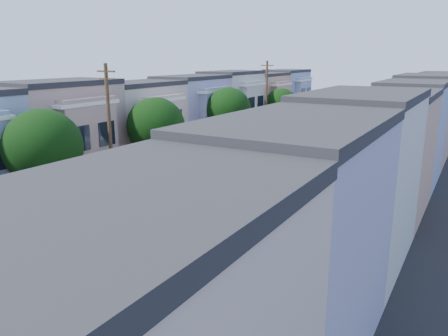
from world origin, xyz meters
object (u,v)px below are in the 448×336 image
Objects in this scene: parked_right_a at (112,321)px; utility_pole_near at (110,135)px; parked_right_b at (194,264)px; tree_far_r at (381,118)px; parked_left_d at (199,171)px; tree_d at (228,110)px; parked_right_c at (336,163)px; tree_e at (281,105)px; fedex_truck at (248,178)px; tree_b at (42,148)px; lead_sedan at (305,161)px; parked_left_b at (11,246)px; parked_right_d at (360,147)px; tree_c at (155,127)px; utility_pole_far at (266,103)px; parked_left_c at (106,208)px.

utility_pole_near is at bearing 139.97° from parked_right_a.
tree_far_r is at bearing 83.86° from parked_right_b.
tree_d is at bearing 102.00° from parked_left_d.
tree_e is at bearing 130.86° from parked_right_c.
parked_right_b is (11.20, -5.96, -4.52)m from utility_pole_near.
parked_right_c is at bearing 57.98° from utility_pole_near.
parked_right_a is at bearing -90.98° from parked_right_c.
tree_d reaches higher than fedex_truck.
tree_b is at bearing 157.86° from parked_right_a.
lead_sedan is 2.95m from parked_right_c.
tree_far_r reaches higher than parked_right_a.
parked_left_d reaches higher than parked_left_b.
parked_right_a is 0.72× the size of parked_right_c.
parked_right_b is 0.84× the size of parked_right_d.
tree_d reaches higher than tree_c.
parked_right_b is at bearing -55.58° from parked_left_d.
parked_left_d is 0.98× the size of parked_right_a.
utility_pole_far reaches higher than parked_right_b.
parked_left_c is (1.40, -32.61, -3.93)m from tree_e.
tree_c is at bearing -120.38° from tree_far_r.
tree_d is 26.33m from parked_left_b.
tree_e is at bearing 104.39° from parked_right_b.
parked_right_a reaches higher than parked_left_d.
utility_pole_near is 1.69× the size of fedex_truck.
tree_b reaches higher than parked_right_d.
parked_left_b is at bearing -87.72° from utility_pole_far.
parked_right_d is (0.00, 9.18, -0.04)m from parked_right_c.
fedex_truck is 1.54× the size of parked_right_a.
utility_pole_near is 19.78m from lead_sedan.
tree_d is 9.45m from lead_sedan.
tree_c reaches higher than fedex_truck.
utility_pole_far is at bearing 106.58° from parked_right_b.
utility_pole_near is 2.28× the size of parked_left_c.
parked_left_c is (1.40, 3.42, -4.63)m from tree_b.
parked_right_a is (11.20, -16.59, -4.48)m from tree_c.
parked_left_b is (1.40, -25.88, -4.63)m from tree_d.
fedex_truck reaches higher than parked_right_b.
parked_left_d is at bearing 71.41° from tree_c.
tree_b is at bearing -90.02° from utility_pole_near.
fedex_truck is at bearing -72.09° from tree_e.
fedex_truck is at bearing 11.17° from tree_c.
fedex_truck is (7.73, -19.50, -3.56)m from utility_pole_far.
parked_left_c is (1.40, -7.17, -4.51)m from tree_c.
lead_sedan is (-4.90, -10.08, -3.35)m from tree_far_r.
tree_d is at bearing 90.01° from utility_pole_near.
tree_far_r reaches higher than parked_right_b.
parked_left_b is (1.40, -39.64, -3.93)m from tree_e.
tree_far_r is 30.51m from utility_pole_near.
tree_far_r is 0.57× the size of utility_pole_near.
parked_right_a is at bearing -83.10° from fedex_truck.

